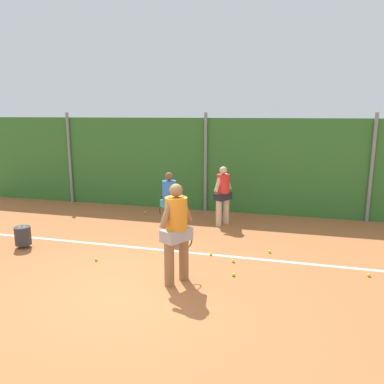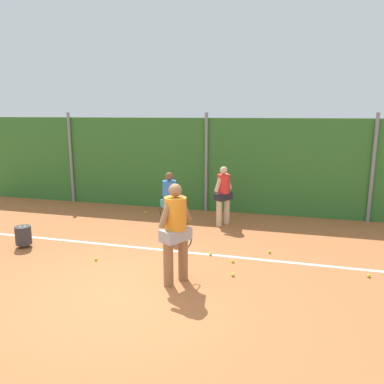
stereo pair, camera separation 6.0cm
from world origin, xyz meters
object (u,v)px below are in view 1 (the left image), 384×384
tennis_ball_2 (233,261)px  tennis_ball_0 (96,259)px  tennis_ball_1 (270,252)px  tennis_ball_3 (145,213)px  player_midcourt (169,200)px  ball_hopper (23,236)px  tennis_ball_4 (369,275)px  tennis_ball_6 (234,275)px  player_backcourt_far (223,192)px  tennis_ball_5 (211,254)px  player_foreground_near (176,228)px

tennis_ball_2 → tennis_ball_0: bearing=-167.1°
tennis_ball_1 → tennis_ball_3: size_ratio=1.00×
tennis_ball_2 → tennis_ball_3: same height
player_midcourt → ball_hopper: player_midcourt is taller
tennis_ball_4 → tennis_ball_6: (-2.50, -0.63, 0.00)m
player_backcourt_far → tennis_ball_2: player_backcourt_far is taller
tennis_ball_2 → player_midcourt: bearing=142.8°
ball_hopper → tennis_ball_6: size_ratio=7.78×
tennis_ball_4 → tennis_ball_6: size_ratio=1.00×
tennis_ball_1 → tennis_ball_6: same height
player_midcourt → tennis_ball_4: size_ratio=24.56×
player_midcourt → tennis_ball_1: size_ratio=24.56×
player_backcourt_far → ball_hopper: 5.12m
tennis_ball_5 → tennis_ball_6: 1.14m
player_midcourt → tennis_ball_6: bearing=173.9°
ball_hopper → tennis_ball_6: (4.93, -0.32, -0.26)m
ball_hopper → tennis_ball_2: bearing=4.2°
ball_hopper → tennis_ball_5: size_ratio=7.78×
player_backcourt_far → ball_hopper: bearing=-22.9°
player_midcourt → tennis_ball_0: size_ratio=24.56×
tennis_ball_1 → tennis_ball_5: same height
tennis_ball_6 → tennis_ball_3: bearing=131.0°
tennis_ball_0 → tennis_ball_2: 2.88m
player_backcourt_far → tennis_ball_2: size_ratio=24.78×
player_backcourt_far → tennis_ball_0: 3.99m
tennis_ball_3 → tennis_ball_6: size_ratio=1.00×
player_midcourt → tennis_ball_2: 2.48m
player_backcourt_far → tennis_ball_6: 3.50m
player_backcourt_far → tennis_ball_2: bearing=46.2°
tennis_ball_3 → player_foreground_near: bearing=-61.6°
tennis_ball_0 → tennis_ball_1: same height
player_backcourt_far → tennis_ball_3: 2.73m
player_midcourt → tennis_ball_2: player_midcourt is taller
tennis_ball_3 → tennis_ball_4: same height
player_backcourt_far → tennis_ball_1: 2.51m
tennis_ball_1 → tennis_ball_4: size_ratio=1.00×
ball_hopper → player_foreground_near: bearing=-12.0°
player_backcourt_far → tennis_ball_4: 4.34m
player_foreground_near → tennis_ball_3: (-2.36, 4.36, -1.00)m
player_foreground_near → player_backcourt_far: 3.82m
player_midcourt → tennis_ball_4: (4.45, -1.44, -0.87)m
tennis_ball_4 → tennis_ball_6: 2.57m
tennis_ball_1 → tennis_ball_4: 2.06m
player_foreground_near → tennis_ball_2: 1.78m
tennis_ball_2 → tennis_ball_4: 2.61m
tennis_ball_1 → tennis_ball_6: (-0.60, -1.41, 0.00)m
tennis_ball_6 → player_foreground_near: bearing=-151.5°
player_foreground_near → player_backcourt_far: size_ratio=1.13×
player_backcourt_far → tennis_ball_0: size_ratio=24.78×
player_foreground_near → tennis_ball_3: player_foreground_near is taller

